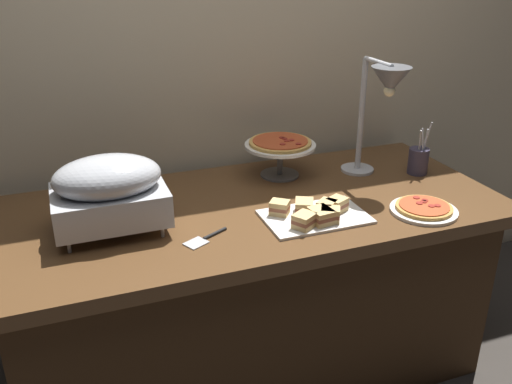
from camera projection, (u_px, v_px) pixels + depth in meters
ground_plane at (251, 365)px, 2.38m from camera, size 8.00×8.00×0.00m
back_wall at (209, 63)px, 2.32m from camera, size 4.40×0.04×2.40m
buffet_table at (251, 290)px, 2.22m from camera, size 1.90×0.84×0.76m
chafing_dish at (109, 190)px, 1.83m from camera, size 0.37×0.26×0.26m
heat_lamp at (384, 92)px, 2.11m from camera, size 0.15×0.33×0.49m
pizza_plate_front at (424, 209)px, 2.01m from camera, size 0.24×0.24×0.03m
pizza_plate_center at (280, 147)px, 2.29m from camera, size 0.29×0.29×0.16m
sandwich_platter at (315, 213)px, 1.95m from camera, size 0.37×0.23×0.06m
sauce_cup_near at (109, 191)px, 2.15m from camera, size 0.06×0.06×0.03m
utensil_holder at (418, 160)px, 2.34m from camera, size 0.08×0.08×0.23m
serving_spatula at (205, 238)px, 1.83m from camera, size 0.17×0.11×0.01m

